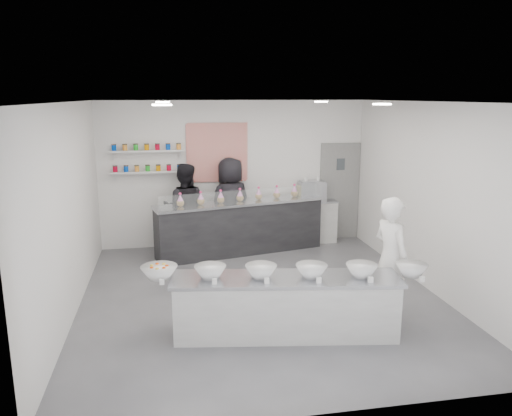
{
  "coord_description": "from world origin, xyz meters",
  "views": [
    {
      "loc": [
        -1.37,
        -7.19,
        3.09
      ],
      "look_at": [
        -0.0,
        0.4,
        1.35
      ],
      "focal_mm": 35.0,
      "sensor_mm": 36.0,
      "label": 1
    }
  ],
  "objects_px": {
    "woman_prep": "(391,258)",
    "staff_right": "(231,204)",
    "back_bar": "(240,227)",
    "espresso_ledge": "(308,222)",
    "prep_counter": "(286,306)",
    "espresso_machine": "(312,191)",
    "staff_left": "(185,208)"
  },
  "relations": [
    {
      "from": "staff_left",
      "to": "staff_right",
      "type": "relative_size",
      "value": 0.95
    },
    {
      "from": "prep_counter",
      "to": "back_bar",
      "type": "bearing_deg",
      "value": 99.62
    },
    {
      "from": "espresso_machine",
      "to": "staff_right",
      "type": "distance_m",
      "value": 1.77
    },
    {
      "from": "espresso_machine",
      "to": "woman_prep",
      "type": "distance_m",
      "value": 3.79
    },
    {
      "from": "back_bar",
      "to": "espresso_ledge",
      "type": "bearing_deg",
      "value": 4.0
    },
    {
      "from": "espresso_ledge",
      "to": "prep_counter",
      "type": "bearing_deg",
      "value": -109.78
    },
    {
      "from": "back_bar",
      "to": "espresso_machine",
      "type": "height_order",
      "value": "espresso_machine"
    },
    {
      "from": "woman_prep",
      "to": "staff_left",
      "type": "distance_m",
      "value": 4.51
    },
    {
      "from": "espresso_ledge",
      "to": "espresso_machine",
      "type": "distance_m",
      "value": 0.66
    },
    {
      "from": "prep_counter",
      "to": "staff_left",
      "type": "height_order",
      "value": "staff_left"
    },
    {
      "from": "back_bar",
      "to": "staff_right",
      "type": "bearing_deg",
      "value": 104.8
    },
    {
      "from": "prep_counter",
      "to": "espresso_machine",
      "type": "xyz_separation_m",
      "value": [
        1.53,
        4.07,
        0.71
      ]
    },
    {
      "from": "back_bar",
      "to": "prep_counter",
      "type": "bearing_deg",
      "value": -101.89
    },
    {
      "from": "prep_counter",
      "to": "back_bar",
      "type": "distance_m",
      "value": 3.61
    },
    {
      "from": "espresso_ledge",
      "to": "espresso_machine",
      "type": "bearing_deg",
      "value": 0.0
    },
    {
      "from": "prep_counter",
      "to": "woman_prep",
      "type": "xyz_separation_m",
      "value": [
        1.57,
        0.29,
        0.47
      ]
    },
    {
      "from": "woman_prep",
      "to": "staff_right",
      "type": "bearing_deg",
      "value": 10.61
    },
    {
      "from": "woman_prep",
      "to": "staff_right",
      "type": "xyz_separation_m",
      "value": [
        -1.78,
        3.6,
        0.07
      ]
    },
    {
      "from": "woman_prep",
      "to": "espresso_ledge",
      "type": "bearing_deg",
      "value": -14.17
    },
    {
      "from": "staff_right",
      "to": "staff_left",
      "type": "bearing_deg",
      "value": -24.11
    },
    {
      "from": "staff_left",
      "to": "staff_right",
      "type": "height_order",
      "value": "staff_right"
    },
    {
      "from": "staff_right",
      "to": "espresso_machine",
      "type": "bearing_deg",
      "value": 162.19
    },
    {
      "from": "back_bar",
      "to": "woman_prep",
      "type": "distance_m",
      "value": 3.71
    },
    {
      "from": "back_bar",
      "to": "staff_left",
      "type": "xyz_separation_m",
      "value": [
        -1.07,
        0.29,
        0.37
      ]
    },
    {
      "from": "espresso_ledge",
      "to": "staff_right",
      "type": "height_order",
      "value": "staff_right"
    },
    {
      "from": "prep_counter",
      "to": "staff_right",
      "type": "distance_m",
      "value": 3.93
    },
    {
      "from": "staff_left",
      "to": "staff_right",
      "type": "xyz_separation_m",
      "value": [
        0.93,
        -0.0,
        0.05
      ]
    },
    {
      "from": "staff_left",
      "to": "espresso_machine",
      "type": "bearing_deg",
      "value": -166.09
    },
    {
      "from": "espresso_ledge",
      "to": "woman_prep",
      "type": "distance_m",
      "value": 3.81
    },
    {
      "from": "back_bar",
      "to": "staff_left",
      "type": "bearing_deg",
      "value": 152.11
    },
    {
      "from": "woman_prep",
      "to": "staff_left",
      "type": "xyz_separation_m",
      "value": [
        -2.71,
        3.6,
        0.02
      ]
    },
    {
      "from": "espresso_machine",
      "to": "staff_left",
      "type": "xyz_separation_m",
      "value": [
        -2.67,
        -0.18,
        -0.22
      ]
    }
  ]
}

